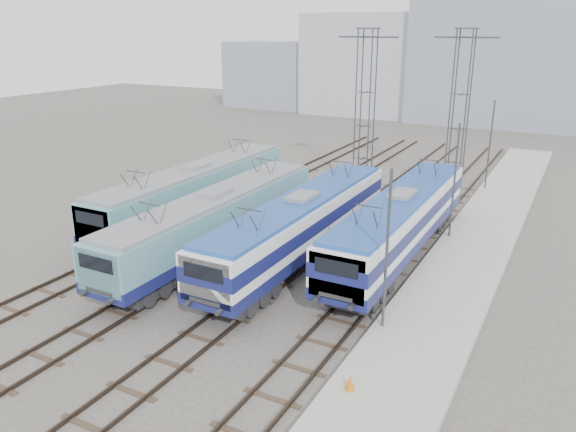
{
  "coord_description": "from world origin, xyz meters",
  "views": [
    {
      "loc": [
        14.85,
        -18.01,
        12.03
      ],
      "look_at": [
        1.49,
        7.0,
        2.5
      ],
      "focal_mm": 35.0,
      "sensor_mm": 36.0,
      "label": 1
    }
  ],
  "objects_px": {
    "mast_front": "(387,254)",
    "safety_cone": "(350,382)",
    "catenary_tower_east": "(460,106)",
    "locomotive_far_left": "(194,190)",
    "mast_mid": "(454,184)",
    "mast_rear": "(490,147)",
    "locomotive_center_right": "(300,223)",
    "catenary_tower_west": "(365,104)",
    "locomotive_far_right": "(400,220)",
    "locomotive_center_left": "(214,219)"
  },
  "relations": [
    {
      "from": "mast_front",
      "to": "catenary_tower_east",
      "type": "bearing_deg",
      "value": 95.45
    },
    {
      "from": "catenary_tower_east",
      "to": "mast_rear",
      "type": "distance_m",
      "value": 4.28
    },
    {
      "from": "mast_mid",
      "to": "mast_rear",
      "type": "xyz_separation_m",
      "value": [
        0.0,
        12.0,
        0.0
      ]
    },
    {
      "from": "locomotive_far_left",
      "to": "mast_mid",
      "type": "xyz_separation_m",
      "value": [
        15.35,
        4.37,
        1.3
      ]
    },
    {
      "from": "locomotive_center_left",
      "to": "mast_mid",
      "type": "relative_size",
      "value": 2.47
    },
    {
      "from": "mast_front",
      "to": "safety_cone",
      "type": "height_order",
      "value": "mast_front"
    },
    {
      "from": "mast_front",
      "to": "mast_rear",
      "type": "relative_size",
      "value": 1.0
    },
    {
      "from": "mast_front",
      "to": "mast_rear",
      "type": "bearing_deg",
      "value": 90.0
    },
    {
      "from": "locomotive_far_left",
      "to": "locomotive_center_left",
      "type": "bearing_deg",
      "value": -42.42
    },
    {
      "from": "catenary_tower_east",
      "to": "catenary_tower_west",
      "type": "bearing_deg",
      "value": -162.9
    },
    {
      "from": "locomotive_far_right",
      "to": "mast_mid",
      "type": "xyz_separation_m",
      "value": [
        1.85,
        4.12,
        1.26
      ]
    },
    {
      "from": "mast_front",
      "to": "mast_mid",
      "type": "distance_m",
      "value": 12.0
    },
    {
      "from": "mast_rear",
      "to": "catenary_tower_west",
      "type": "bearing_deg",
      "value": -155.06
    },
    {
      "from": "catenary_tower_east",
      "to": "mast_mid",
      "type": "height_order",
      "value": "catenary_tower_east"
    },
    {
      "from": "locomotive_far_left",
      "to": "locomotive_far_right",
      "type": "bearing_deg",
      "value": 1.06
    },
    {
      "from": "locomotive_center_right",
      "to": "mast_rear",
      "type": "height_order",
      "value": "mast_rear"
    },
    {
      "from": "locomotive_center_right",
      "to": "catenary_tower_east",
      "type": "bearing_deg",
      "value": 76.0
    },
    {
      "from": "locomotive_center_right",
      "to": "catenary_tower_west",
      "type": "height_order",
      "value": "catenary_tower_west"
    },
    {
      "from": "locomotive_far_left",
      "to": "catenary_tower_west",
      "type": "distance_m",
      "value": 14.78
    },
    {
      "from": "locomotive_far_left",
      "to": "mast_front",
      "type": "relative_size",
      "value": 2.52
    },
    {
      "from": "mast_rear",
      "to": "locomotive_center_right",
      "type": "bearing_deg",
      "value": -108.44
    },
    {
      "from": "locomotive_center_left",
      "to": "locomotive_center_right",
      "type": "bearing_deg",
      "value": 17.79
    },
    {
      "from": "locomotive_far_right",
      "to": "safety_cone",
      "type": "relative_size",
      "value": 29.11
    },
    {
      "from": "locomotive_far_left",
      "to": "mast_mid",
      "type": "bearing_deg",
      "value": 15.9
    },
    {
      "from": "locomotive_center_left",
      "to": "catenary_tower_west",
      "type": "bearing_deg",
      "value": 82.23
    },
    {
      "from": "catenary_tower_east",
      "to": "mast_front",
      "type": "bearing_deg",
      "value": -84.55
    },
    {
      "from": "locomotive_far_right",
      "to": "mast_mid",
      "type": "height_order",
      "value": "mast_mid"
    },
    {
      "from": "catenary_tower_west",
      "to": "mast_mid",
      "type": "bearing_deg",
      "value": -42.93
    },
    {
      "from": "catenary_tower_west",
      "to": "safety_cone",
      "type": "bearing_deg",
      "value": -69.85
    },
    {
      "from": "mast_mid",
      "to": "locomotive_far_right",
      "type": "bearing_deg",
      "value": -114.16
    },
    {
      "from": "locomotive_center_right",
      "to": "catenary_tower_west",
      "type": "bearing_deg",
      "value": 98.51
    },
    {
      "from": "locomotive_far_right",
      "to": "safety_cone",
      "type": "height_order",
      "value": "locomotive_far_right"
    },
    {
      "from": "mast_front",
      "to": "safety_cone",
      "type": "distance_m",
      "value": 5.53
    },
    {
      "from": "locomotive_center_right",
      "to": "mast_mid",
      "type": "height_order",
      "value": "mast_mid"
    },
    {
      "from": "locomotive_center_left",
      "to": "locomotive_far_right",
      "type": "height_order",
      "value": "locomotive_far_right"
    },
    {
      "from": "catenary_tower_west",
      "to": "mast_mid",
      "type": "distance_m",
      "value": 12.16
    },
    {
      "from": "catenary_tower_west",
      "to": "mast_rear",
      "type": "distance_m",
      "value": 9.99
    },
    {
      "from": "locomotive_center_right",
      "to": "catenary_tower_west",
      "type": "xyz_separation_m",
      "value": [
        -2.25,
        15.04,
        4.41
      ]
    },
    {
      "from": "mast_rear",
      "to": "locomotive_far_right",
      "type": "bearing_deg",
      "value": -96.55
    },
    {
      "from": "locomotive_far_left",
      "to": "safety_cone",
      "type": "distance_m",
      "value": 20.1
    },
    {
      "from": "locomotive_center_left",
      "to": "locomotive_center_right",
      "type": "distance_m",
      "value": 4.73
    },
    {
      "from": "locomotive_center_left",
      "to": "mast_front",
      "type": "height_order",
      "value": "mast_front"
    },
    {
      "from": "locomotive_far_left",
      "to": "locomotive_center_right",
      "type": "xyz_separation_m",
      "value": [
        9.0,
        -2.67,
        0.03
      ]
    },
    {
      "from": "catenary_tower_east",
      "to": "locomotive_far_left",
      "type": "bearing_deg",
      "value": -132.67
    },
    {
      "from": "mast_front",
      "to": "safety_cone",
      "type": "xyz_separation_m",
      "value": [
        0.46,
        -4.69,
        -2.9
      ]
    },
    {
      "from": "locomotive_center_left",
      "to": "mast_front",
      "type": "bearing_deg",
      "value": -17.95
    },
    {
      "from": "locomotive_far_right",
      "to": "catenary_tower_east",
      "type": "height_order",
      "value": "catenary_tower_east"
    },
    {
      "from": "locomotive_center_right",
      "to": "safety_cone",
      "type": "xyz_separation_m",
      "value": [
        6.81,
        -9.64,
        -1.63
      ]
    },
    {
      "from": "locomotive_far_left",
      "to": "locomotive_center_right",
      "type": "distance_m",
      "value": 9.39
    },
    {
      "from": "locomotive_center_right",
      "to": "safety_cone",
      "type": "height_order",
      "value": "locomotive_center_right"
    }
  ]
}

